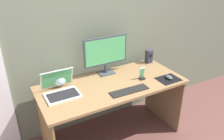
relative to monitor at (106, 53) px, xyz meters
The scene contains 11 objects.
ground_plane 1.01m from the monitor, 103.19° to the right, with size 8.00×8.00×0.00m, color brown.
wall_back 0.34m from the monitor, 107.42° to the left, with size 6.00×0.04×2.50m, color #677159.
desk 0.47m from the monitor, 103.19° to the right, with size 1.57×0.70×0.72m.
monitor is the anchor object (origin of this frame).
speaker_right 0.64m from the monitor, ahead, with size 0.08×0.07×0.17m.
laptop 0.66m from the monitor, 162.74° to the right, with size 0.33×0.31×0.23m.
fishbowl 0.59m from the monitor, behind, with size 0.17×0.17×0.17m, color silver.
keyboard_external 0.53m from the monitor, 87.61° to the right, with size 0.41×0.11×0.01m, color black.
mousepad 0.75m from the monitor, 41.22° to the right, with size 0.25×0.20×0.00m, color black.
mouse 0.75m from the monitor, 40.35° to the right, with size 0.06×0.10×0.04m, color #43514D.
phone_in_dock 0.47m from the monitor, 48.62° to the right, with size 0.06×0.05×0.14m.
Camera 1 is at (-1.04, -1.87, 1.92)m, focal length 36.73 mm.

